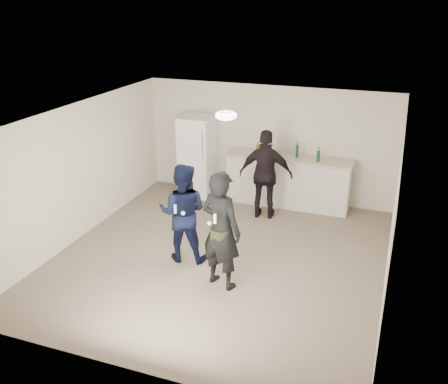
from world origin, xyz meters
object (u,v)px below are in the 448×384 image
(spectator, at_px, (266,175))
(fridge, at_px, (197,156))
(counter, at_px, (288,182))
(shaker, at_px, (261,150))
(woman, at_px, (221,230))
(man, at_px, (183,213))

(spectator, bearing_deg, fridge, -28.71)
(counter, bearing_deg, shaker, 177.53)
(woman, bearing_deg, counter, -76.32)
(shaker, bearing_deg, counter, -2.47)
(man, bearing_deg, spectator, -121.83)
(woman, relative_size, spectator, 1.04)
(shaker, bearing_deg, spectator, -67.26)
(man, relative_size, woman, 0.91)
(man, height_order, spectator, spectator)
(counter, height_order, fridge, fridge)
(woman, xyz_separation_m, spectator, (-0.05, 2.71, -0.04))
(woman, bearing_deg, shaker, -66.26)
(fridge, bearing_deg, woman, -61.77)
(fridge, xyz_separation_m, shaker, (1.45, 0.10, 0.28))
(fridge, distance_m, woman, 3.86)
(shaker, height_order, woman, woman)
(counter, distance_m, shaker, 0.90)
(man, distance_m, spectator, 2.31)
(fridge, bearing_deg, man, -71.80)
(counter, distance_m, spectator, 0.90)
(counter, xyz_separation_m, fridge, (-2.06, -0.07, 0.38))
(shaker, relative_size, man, 0.10)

